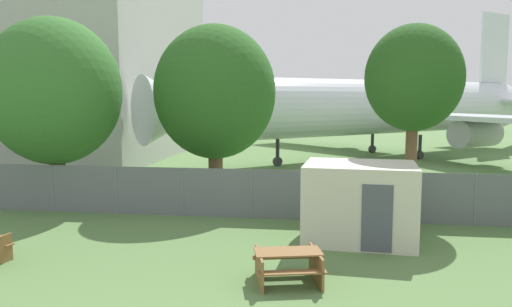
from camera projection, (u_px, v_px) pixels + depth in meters
The scene contains 7 objects.
perimeter_fence at pixel (252, 194), 17.85m from camera, with size 56.07×0.07×1.78m.
airplane at pixel (386, 108), 36.08m from camera, with size 30.54×26.23×11.30m.
portable_cabin at pixel (360, 202), 15.06m from camera, with size 3.46×2.76×2.36m.
picnic_bench_near_cabin at pixel (288, 263), 11.68m from camera, with size 1.85×1.73×0.76m.
tree_near_hangar at pixel (54, 92), 19.52m from camera, with size 5.23×5.23×7.44m.
tree_left_of_cabin at pixel (414, 79), 17.75m from camera, with size 3.46×3.46×6.92m.
tree_far_right at pixel (215, 92), 21.23m from camera, with size 5.18×5.18×7.40m.
Camera 1 is at (2.59, -6.88, 4.34)m, focal length 35.00 mm.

